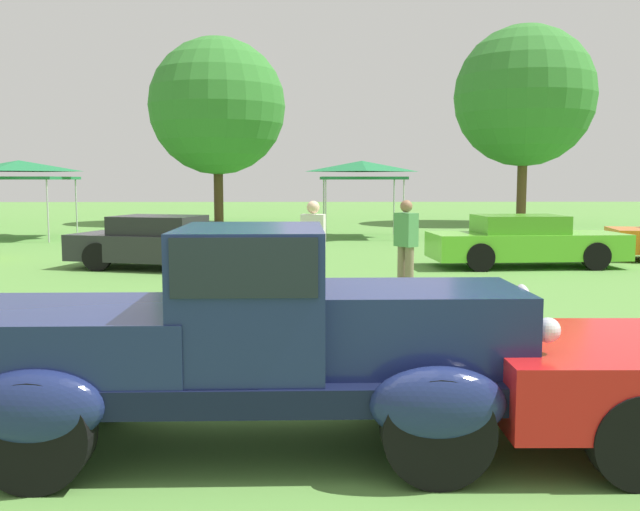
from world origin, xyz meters
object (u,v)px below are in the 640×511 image
object	(u,v)px
feature_pickup_truck	(241,337)
show_car_charcoal	(164,243)
canopy_tent_left_field	(19,169)
show_car_lime	(525,242)
spectator_by_row	(406,243)
canopy_tent_center_field	(362,169)
spectator_near_truck	(313,246)

from	to	relation	value
feature_pickup_truck	show_car_charcoal	xyz separation A→B (m)	(-2.79, 11.04, -0.27)
canopy_tent_left_field	show_car_lime	bearing A→B (deg)	-28.75
feature_pickup_truck	spectator_by_row	distance (m)	7.66
show_car_charcoal	spectator_by_row	bearing A→B (deg)	-36.30
canopy_tent_center_field	spectator_near_truck	bearing A→B (deg)	-98.11
show_car_lime	canopy_tent_left_field	distance (m)	17.25
feature_pickup_truck	spectator_by_row	xyz separation A→B (m)	(2.28, 7.31, 0.05)
feature_pickup_truck	spectator_near_truck	xyz separation A→B (m)	(0.62, 6.86, 0.05)
show_car_lime	canopy_tent_center_field	bearing A→B (deg)	110.14
canopy_tent_left_field	show_car_charcoal	bearing A→B (deg)	-51.92
feature_pickup_truck	spectator_near_truck	distance (m)	6.88
spectator_near_truck	canopy_tent_center_field	bearing A→B (deg)	81.89
show_car_charcoal	spectator_by_row	world-z (taller)	spectator_by_row
show_car_charcoal	canopy_tent_left_field	world-z (taller)	canopy_tent_left_field
spectator_near_truck	canopy_tent_left_field	world-z (taller)	canopy_tent_left_field
show_car_charcoal	show_car_lime	distance (m)	8.44
spectator_near_truck	canopy_tent_center_field	size ratio (longest dim) A/B	0.58
show_car_lime	show_car_charcoal	bearing A→B (deg)	-178.84
show_car_lime	spectator_near_truck	xyz separation A→B (m)	(-5.03, -4.35, 0.31)
canopy_tent_center_field	show_car_charcoal	bearing A→B (deg)	-120.82
spectator_near_truck	show_car_charcoal	bearing A→B (deg)	129.18
show_car_lime	feature_pickup_truck	bearing A→B (deg)	-116.73
spectator_near_truck	spectator_by_row	distance (m)	1.73
spectator_by_row	canopy_tent_left_field	bearing A→B (deg)	133.86
canopy_tent_left_field	canopy_tent_center_field	bearing A→B (deg)	1.94
spectator_near_truck	spectator_by_row	size ratio (longest dim) A/B	1.00
show_car_charcoal	spectator_by_row	xyz separation A→B (m)	(5.08, -3.73, 0.31)
feature_pickup_truck	spectator_near_truck	bearing A→B (deg)	84.87
show_car_lime	spectator_near_truck	bearing A→B (deg)	-139.11
feature_pickup_truck	canopy_tent_left_field	size ratio (longest dim) A/B	1.42
spectator_by_row	canopy_tent_center_field	size ratio (longest dim) A/B	0.58
feature_pickup_truck	canopy_tent_left_field	world-z (taller)	canopy_tent_left_field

